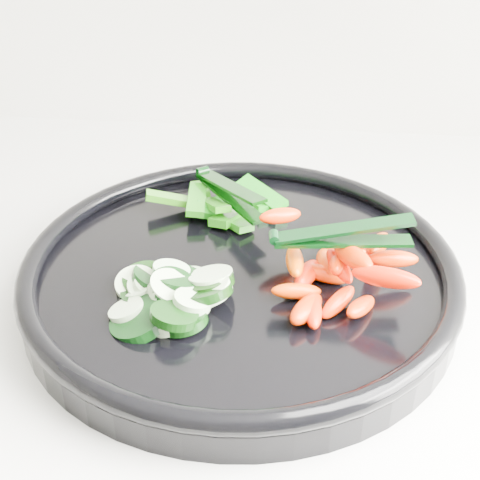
# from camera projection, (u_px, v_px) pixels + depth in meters

# --- Properties ---
(veggie_tray) EXTENTS (0.45, 0.45, 0.04)m
(veggie_tray) POSITION_uv_depth(u_px,v_px,m) (240.00, 274.00, 0.58)
(veggie_tray) COLOR black
(veggie_tray) RESTS_ON counter
(cucumber_pile) EXTENTS (0.11, 0.12, 0.04)m
(cucumber_pile) POSITION_uv_depth(u_px,v_px,m) (169.00, 291.00, 0.53)
(cucumber_pile) COLOR black
(cucumber_pile) RESTS_ON veggie_tray
(carrot_pile) EXTENTS (0.14, 0.14, 0.06)m
(carrot_pile) POSITION_uv_depth(u_px,v_px,m) (337.00, 269.00, 0.54)
(carrot_pile) COLOR #FF1C00
(carrot_pile) RESTS_ON veggie_tray
(pepper_pile) EXTENTS (0.14, 0.10, 0.03)m
(pepper_pile) POSITION_uv_depth(u_px,v_px,m) (223.00, 205.00, 0.65)
(pepper_pile) COLOR #1E6F0A
(pepper_pile) RESTS_ON veggie_tray
(tong_carrot) EXTENTS (0.11, 0.03, 0.02)m
(tong_carrot) POSITION_uv_depth(u_px,v_px,m) (339.00, 235.00, 0.53)
(tong_carrot) COLOR black
(tong_carrot) RESTS_ON carrot_pile
(tong_pepper) EXTENTS (0.08, 0.10, 0.02)m
(tong_pepper) POSITION_uv_depth(u_px,v_px,m) (228.00, 190.00, 0.64)
(tong_pepper) COLOR black
(tong_pepper) RESTS_ON pepper_pile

